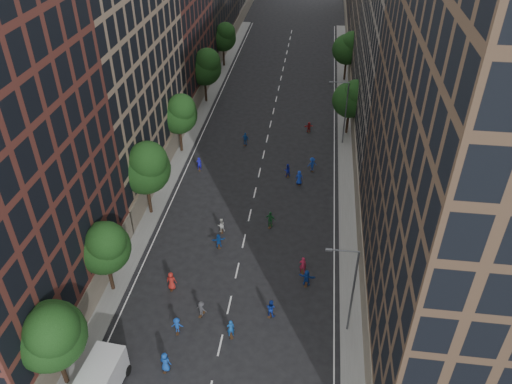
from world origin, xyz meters
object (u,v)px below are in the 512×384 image
skater_1 (231,329)px  skater_2 (271,308)px  cargo_van (99,383)px  skater_0 (165,362)px  streetlamp_near (351,287)px  streetlamp_far (344,110)px

skater_1 → skater_2: (3.13, 2.69, -0.02)m
cargo_van → skater_0: 5.12m
skater_0 → streetlamp_near: bearing=-146.4°
streetlamp_near → cargo_van: bearing=-154.7°
streetlamp_near → skater_1: streetlamp_near is taller
cargo_van → skater_2: cargo_van is taller
streetlamp_near → skater_0: bearing=-157.5°
cargo_van → skater_2: (11.92, 9.49, -0.64)m
cargo_van → skater_1: bearing=42.2°
cargo_van → skater_0: cargo_van is taller
cargo_van → skater_1: (8.78, 6.80, -0.62)m
skater_0 → skater_2: (7.70, 6.65, -0.04)m
streetlamp_far → skater_0: size_ratio=4.84×
streetlamp_near → skater_2: streetlamp_near is taller
skater_0 → skater_2: 10.17m
cargo_van → streetlamp_far: bearing=70.7°
streetlamp_far → skater_1: size_ratio=4.93×
streetlamp_near → cargo_van: size_ratio=1.60×
streetlamp_far → cargo_van: (-18.41, -41.72, -3.63)m
skater_0 → skater_1: bearing=-128.0°
streetlamp_near → skater_0: size_ratio=4.84×
cargo_van → skater_0: size_ratio=3.02×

